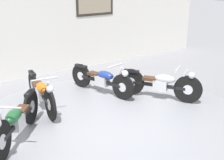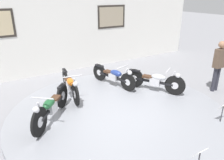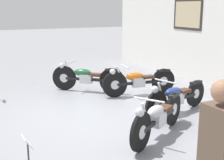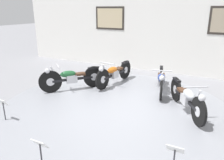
{
  "view_description": "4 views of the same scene",
  "coord_description": "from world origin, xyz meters",
  "px_view_note": "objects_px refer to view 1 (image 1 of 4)",
  "views": [
    {
      "loc": [
        -3.17,
        -4.45,
        2.95
      ],
      "look_at": [
        0.2,
        0.29,
        0.99
      ],
      "focal_mm": 50.0,
      "sensor_mm": 36.0,
      "label": 1
    },
    {
      "loc": [
        -2.88,
        -4.4,
        3.2
      ],
      "look_at": [
        -0.03,
        0.3,
        0.99
      ],
      "focal_mm": 35.0,
      "sensor_mm": 36.0,
      "label": 2
    },
    {
      "loc": [
        5.92,
        -2.5,
        2.41
      ],
      "look_at": [
        0.19,
        0.3,
        0.92
      ],
      "focal_mm": 50.0,
      "sensor_mm": 36.0,
      "label": 3
    },
    {
      "loc": [
        2.28,
        -4.65,
        2.59
      ],
      "look_at": [
        -0.15,
        0.14,
        0.83
      ],
      "focal_mm": 35.0,
      "sensor_mm": 36.0,
      "label": 4
    }
  ],
  "objects_px": {
    "motorcycle_orange": "(41,91)",
    "motorcycle_silver": "(161,83)",
    "motorcycle_green": "(16,120)",
    "motorcycle_blue": "(102,79)"
  },
  "relations": [
    {
      "from": "motorcycle_orange",
      "to": "motorcycle_green",
      "type": "bearing_deg",
      "value": -130.44
    },
    {
      "from": "motorcycle_green",
      "to": "motorcycle_blue",
      "type": "height_order",
      "value": "motorcycle_green"
    },
    {
      "from": "motorcycle_orange",
      "to": "motorcycle_silver",
      "type": "relative_size",
      "value": 1.15
    },
    {
      "from": "motorcycle_green",
      "to": "motorcycle_blue",
      "type": "distance_m",
      "value": 2.71
    },
    {
      "from": "motorcycle_green",
      "to": "motorcycle_orange",
      "type": "height_order",
      "value": "motorcycle_green"
    },
    {
      "from": "motorcycle_blue",
      "to": "motorcycle_silver",
      "type": "bearing_deg",
      "value": -49.98
    },
    {
      "from": "motorcycle_orange",
      "to": "motorcycle_silver",
      "type": "bearing_deg",
      "value": -23.52
    },
    {
      "from": "motorcycle_orange",
      "to": "motorcycle_blue",
      "type": "xyz_separation_m",
      "value": [
        1.57,
        -0.0,
        -0.02
      ]
    },
    {
      "from": "motorcycle_orange",
      "to": "motorcycle_silver",
      "type": "xyz_separation_m",
      "value": [
        2.48,
        -1.08,
        -0.01
      ]
    },
    {
      "from": "motorcycle_orange",
      "to": "motorcycle_silver",
      "type": "distance_m",
      "value": 2.7
    }
  ]
}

